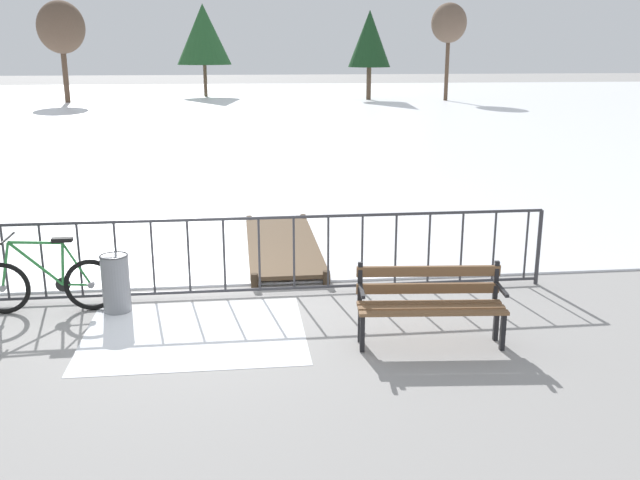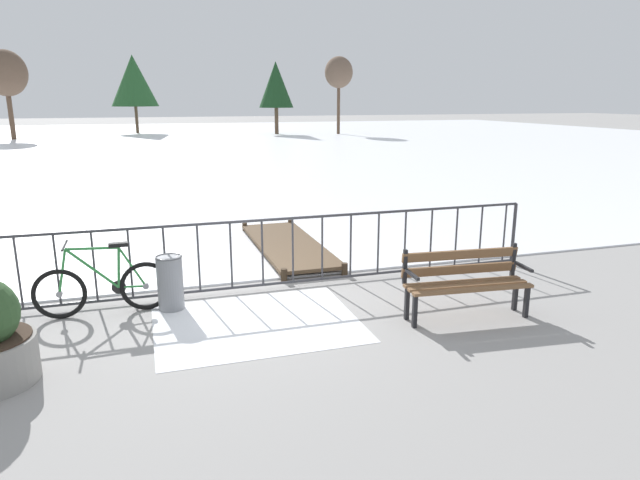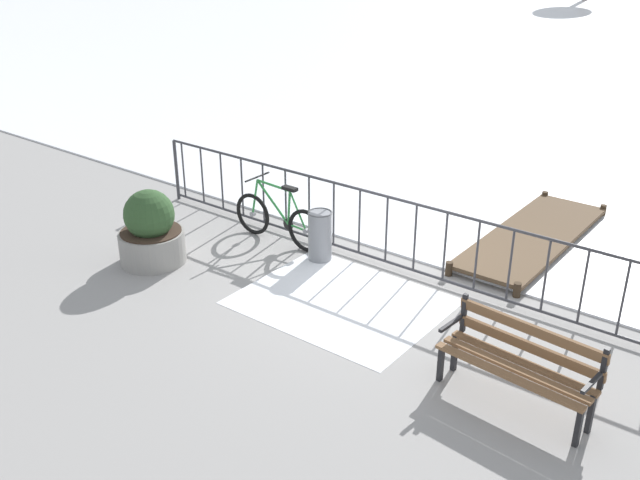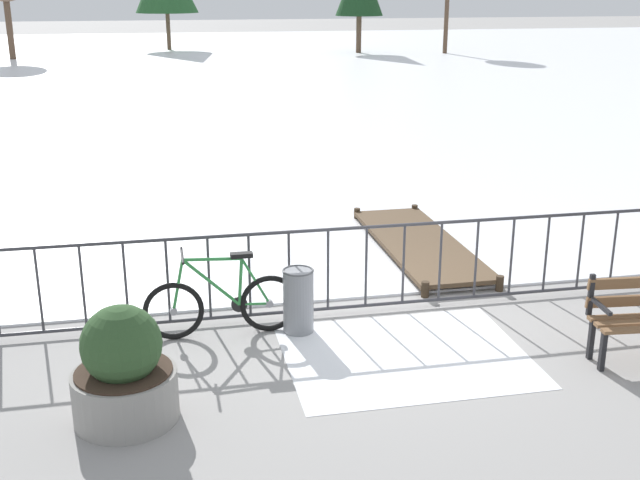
# 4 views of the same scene
# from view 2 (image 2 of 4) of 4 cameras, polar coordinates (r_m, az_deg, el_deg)

# --- Properties ---
(ground_plane) EXTENTS (160.00, 160.00, 0.00)m
(ground_plane) POSITION_cam_2_polar(r_m,az_deg,el_deg) (8.26, -7.34, -5.23)
(ground_plane) COLOR gray
(frozen_pond) EXTENTS (80.00, 56.00, 0.03)m
(frozen_pond) POSITION_cam_2_polar(r_m,az_deg,el_deg) (36.20, -15.64, 9.45)
(frozen_pond) COLOR white
(frozen_pond) RESTS_ON ground
(snow_patch) EXTENTS (2.51, 2.02, 0.01)m
(snow_patch) POSITION_cam_2_polar(r_m,az_deg,el_deg) (7.14, -6.45, -8.37)
(snow_patch) COLOR white
(snow_patch) RESTS_ON ground
(railing_fence) EXTENTS (9.06, 0.06, 1.07)m
(railing_fence) POSITION_cam_2_polar(r_m,az_deg,el_deg) (8.09, -7.47, -1.48)
(railing_fence) COLOR #38383D
(railing_fence) RESTS_ON ground
(bicycle_near_railing) EXTENTS (1.71, 0.52, 0.97)m
(bicycle_near_railing) POSITION_cam_2_polar(r_m,az_deg,el_deg) (7.77, -21.21, -4.51)
(bicycle_near_railing) COLOR black
(bicycle_near_railing) RESTS_ON ground
(park_bench) EXTENTS (1.64, 0.62, 0.89)m
(park_bench) POSITION_cam_2_polar(r_m,az_deg,el_deg) (7.39, 14.55, -3.76)
(park_bench) COLOR brown
(park_bench) RESTS_ON ground
(trash_bin) EXTENTS (0.35, 0.35, 0.73)m
(trash_bin) POSITION_cam_2_polar(r_m,az_deg,el_deg) (7.68, -15.03, -4.19)
(trash_bin) COLOR gray
(trash_bin) RESTS_ON ground
(wooden_dock) EXTENTS (1.10, 3.51, 0.20)m
(wooden_dock) POSITION_cam_2_polar(r_m,az_deg,el_deg) (10.32, -3.31, -0.46)
(wooden_dock) COLOR brown
(wooden_dock) RESTS_ON ground
(tree_far_west) EXTENTS (3.58, 3.58, 5.99)m
(tree_far_west) POSITION_cam_2_polar(r_m,az_deg,el_deg) (47.38, -18.47, 15.15)
(tree_far_west) COLOR brown
(tree_far_west) RESTS_ON ground
(tree_west_mid) EXTENTS (2.72, 2.72, 5.84)m
(tree_west_mid) POSITION_cam_2_polar(r_m,az_deg,el_deg) (43.59, -29.42, 14.57)
(tree_west_mid) COLOR brown
(tree_west_mid) RESTS_ON ground
(tree_centre) EXTENTS (2.63, 2.63, 5.44)m
(tree_centre) POSITION_cam_2_polar(r_m,az_deg,el_deg) (44.21, -4.52, 15.49)
(tree_centre) COLOR brown
(tree_centre) RESTS_ON ground
(tree_far_east) EXTENTS (2.13, 2.13, 5.81)m
(tree_far_east) POSITION_cam_2_polar(r_m,az_deg,el_deg) (44.29, 1.93, 16.65)
(tree_far_east) COLOR brown
(tree_far_east) RESTS_ON ground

